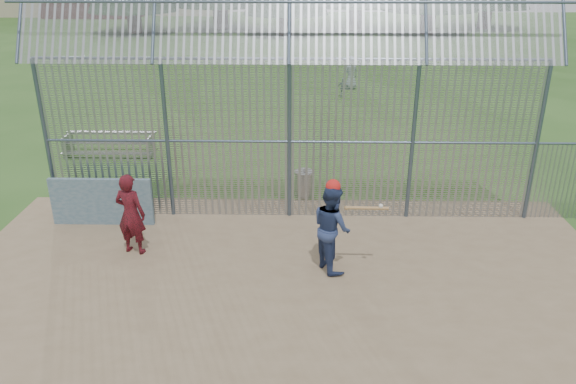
{
  "coord_description": "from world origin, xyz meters",
  "views": [
    {
      "loc": [
        0.26,
        -9.58,
        6.21
      ],
      "look_at": [
        0.0,
        2.0,
        1.3
      ],
      "focal_mm": 35.0,
      "sensor_mm": 36.0,
      "label": 1
    }
  ],
  "objects_px": {
    "onlooker": "(131,214)",
    "trash_can": "(304,184)",
    "dugout_wall": "(102,202)",
    "batter": "(332,228)",
    "bleacher": "(109,144)"
  },
  "relations": [
    {
      "from": "onlooker",
      "to": "trash_can",
      "type": "bearing_deg",
      "value": -124.77
    },
    {
      "from": "batter",
      "to": "trash_can",
      "type": "relative_size",
      "value": 2.31
    },
    {
      "from": "onlooker",
      "to": "bleacher",
      "type": "distance_m",
      "value": 7.12
    },
    {
      "from": "onlooker",
      "to": "trash_can",
      "type": "xyz_separation_m",
      "value": [
        3.84,
        3.29,
        -0.58
      ]
    },
    {
      "from": "dugout_wall",
      "to": "onlooker",
      "type": "bearing_deg",
      "value": -50.77
    },
    {
      "from": "dugout_wall",
      "to": "trash_can",
      "type": "xyz_separation_m",
      "value": [
        4.99,
        1.88,
        -0.24
      ]
    },
    {
      "from": "batter",
      "to": "trash_can",
      "type": "xyz_separation_m",
      "value": [
        -0.55,
        3.88,
        -0.59
      ]
    },
    {
      "from": "onlooker",
      "to": "dugout_wall",
      "type": "bearing_deg",
      "value": -36.13
    },
    {
      "from": "dugout_wall",
      "to": "onlooker",
      "type": "height_order",
      "value": "onlooker"
    },
    {
      "from": "dugout_wall",
      "to": "batter",
      "type": "relative_size",
      "value": 1.32
    },
    {
      "from": "batter",
      "to": "bleacher",
      "type": "xyz_separation_m",
      "value": [
        -7.02,
        7.18,
        -0.56
      ]
    },
    {
      "from": "bleacher",
      "to": "batter",
      "type": "bearing_deg",
      "value": -45.62
    },
    {
      "from": "onlooker",
      "to": "bleacher",
      "type": "height_order",
      "value": "onlooker"
    },
    {
      "from": "trash_can",
      "to": "onlooker",
      "type": "bearing_deg",
      "value": -139.41
    },
    {
      "from": "dugout_wall",
      "to": "batter",
      "type": "height_order",
      "value": "batter"
    }
  ]
}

